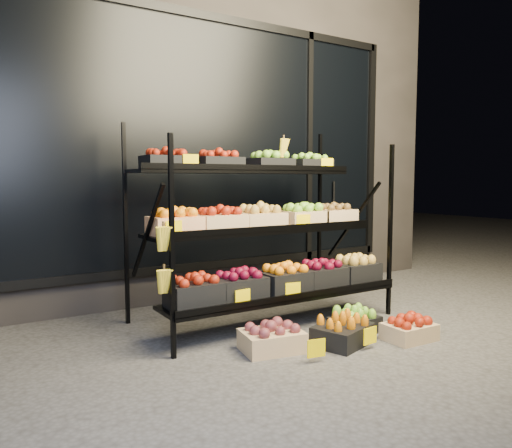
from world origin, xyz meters
TOP-DOWN VIEW (x-y plane):
  - ground at (0.00, 0.00)m, footprint 24.00×24.00m
  - building at (0.00, 2.59)m, footprint 6.00×2.08m
  - display_rack at (-0.01, 0.60)m, footprint 2.18×1.02m
  - tag_floor_a at (-0.27, -0.40)m, footprint 0.13×0.01m
  - tag_floor_b at (0.22, -0.40)m, footprint 0.13×0.01m
  - floor_crate_left at (-0.38, -0.05)m, footprint 0.47×0.38m
  - floor_crate_midleft at (0.13, -0.21)m, footprint 0.50×0.43m
  - floor_crate_midright at (0.62, -0.40)m, footprint 0.37×0.28m
  - floor_crate_right at (0.40, -0.05)m, footprint 0.39×0.31m

SIDE VIEW (x-z plane):
  - ground at x=0.00m, z-range 0.00..0.00m
  - tag_floor_a at x=-0.27m, z-range 0.00..0.12m
  - tag_floor_b at x=0.22m, z-range 0.00..0.12m
  - floor_crate_midright at x=0.62m, z-range -0.01..0.18m
  - floor_crate_right at x=0.40m, z-range -0.01..0.18m
  - floor_crate_left at x=-0.38m, z-range -0.01..0.20m
  - floor_crate_midleft at x=0.13m, z-range -0.01..0.20m
  - display_rack at x=-0.01m, z-range -0.05..1.63m
  - building at x=0.00m, z-range 0.00..3.50m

